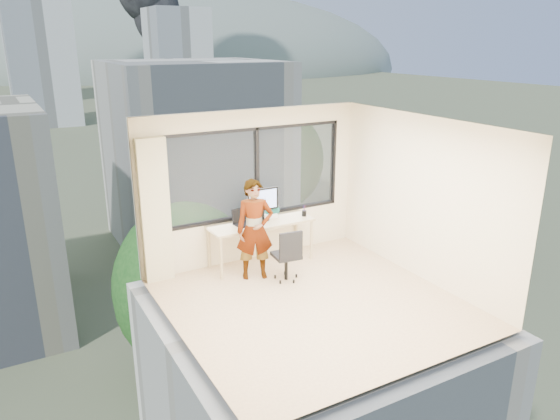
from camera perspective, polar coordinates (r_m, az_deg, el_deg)
floor at (r=7.82m, az=3.62°, el=-10.04°), size 4.00×4.00×0.01m
ceiling at (r=6.99m, az=4.04°, el=9.13°), size 4.00×4.00×0.01m
wall_front at (r=5.85m, az=14.54°, el=-6.55°), size 4.00×0.01×2.60m
wall_left at (r=6.50m, az=-11.22°, el=-3.78°), size 0.01×4.00×2.60m
wall_right at (r=8.51m, az=15.22°, el=1.17°), size 0.01×4.00×2.60m
window_wall at (r=8.93m, az=-2.85°, el=4.07°), size 3.30×0.16×1.55m
curtain at (r=8.33m, az=-13.41°, el=-0.14°), size 0.45×0.14×2.30m
desk at (r=8.97m, az=-2.05°, el=-3.57°), size 1.80×0.60×0.75m
chair at (r=8.34m, az=0.67°, el=-4.78°), size 0.50×0.50×0.89m
person at (r=8.31m, az=-2.76°, el=-2.15°), size 0.68×0.55×1.63m
monitor at (r=8.85m, az=-1.89°, el=0.66°), size 0.57×0.12×0.57m
game_console at (r=9.09m, az=-1.41°, el=-0.51°), size 0.33×0.29×0.07m
laptop at (r=8.70m, az=-3.76°, el=-0.84°), size 0.41×0.43×0.24m
cellphone at (r=8.65m, az=-3.34°, el=-1.73°), size 0.12×0.05×0.01m
pen_cup at (r=9.13m, az=2.64°, el=-0.36°), size 0.09×0.09×0.10m
handbag at (r=9.07m, az=-0.85°, el=-0.07°), size 0.29×0.16×0.22m
exterior_ground at (r=127.07m, az=-27.37°, el=8.02°), size 400.00×400.00×0.04m
near_bldg_b at (r=47.53m, az=-9.13°, el=6.03°), size 14.00×13.00×16.00m
near_bldg_c at (r=49.42m, az=15.37°, el=2.49°), size 12.00×10.00×10.00m
far_tower_b at (r=126.36m, az=-24.66°, el=15.23°), size 13.00×13.00×30.00m
far_tower_c at (r=153.80m, az=-11.01°, el=15.94°), size 15.00×15.00×26.00m
hill_b at (r=342.37m, az=-11.80°, el=14.68°), size 300.00×220.00×96.00m
tree_b at (r=28.28m, az=-9.86°, el=-10.06°), size 7.60×7.60×9.00m
tree_c at (r=54.05m, az=0.28°, el=4.44°), size 8.40×8.40×10.00m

